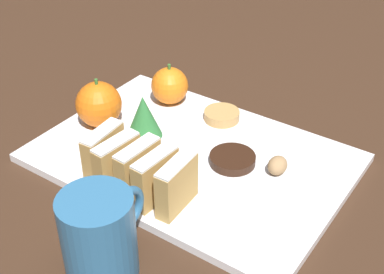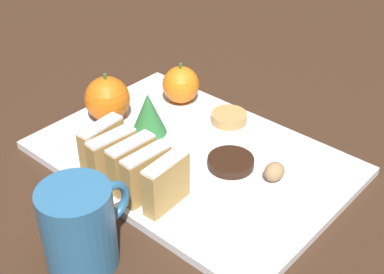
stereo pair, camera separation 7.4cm
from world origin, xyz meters
name	(u,v)px [view 1 (the left image)]	position (x,y,z in m)	size (l,w,h in m)	color
ground_plane	(192,161)	(0.00, 0.00, 0.00)	(6.00, 6.00, 0.00)	#382316
serving_platter	(192,158)	(0.00, 0.00, 0.01)	(0.30, 0.43, 0.01)	white
stollen_slice_front	(177,185)	(-0.10, -0.05, 0.05)	(0.07, 0.02, 0.07)	tan
stollen_slice_second	(156,178)	(-0.10, -0.02, 0.05)	(0.07, 0.02, 0.07)	tan
stollen_slice_third	(138,168)	(-0.10, 0.01, 0.05)	(0.07, 0.02, 0.07)	tan
stollen_slice_fourth	(117,163)	(-0.11, 0.04, 0.05)	(0.07, 0.03, 0.07)	tan
stollen_slice_fifth	(104,152)	(-0.10, 0.07, 0.05)	(0.07, 0.03, 0.07)	tan
orange_near	(170,86)	(0.10, 0.11, 0.04)	(0.06, 0.06, 0.07)	orange
orange_far	(99,104)	(-0.01, 0.16, 0.05)	(0.07, 0.07, 0.08)	orange
walnut	(277,165)	(0.03, -0.12, 0.02)	(0.03, 0.03, 0.03)	#9E7A51
chocolate_cookie	(232,159)	(0.02, -0.06, 0.02)	(0.06, 0.06, 0.01)	black
gingerbread_cookie	(222,115)	(0.10, 0.01, 0.02)	(0.06, 0.06, 0.01)	tan
evergreen_sprig	(143,117)	(0.00, 0.09, 0.05)	(0.05, 0.05, 0.07)	#2D7538
coffee_mug	(100,236)	(-0.22, -0.03, 0.05)	(0.12, 0.08, 0.10)	#2D6693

